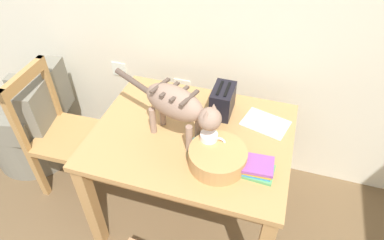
{
  "coord_description": "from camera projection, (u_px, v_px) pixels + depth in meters",
  "views": [
    {
      "loc": [
        0.42,
        0.26,
        2.08
      ],
      "look_at": [
        0.01,
        1.58,
        0.86
      ],
      "focal_mm": 31.65,
      "sensor_mm": 36.0,
      "label": 1
    }
  ],
  "objects": [
    {
      "name": "wall_rear",
      "position": [
        222.0,
        3.0,
        2.06
      ],
      "size": [
        4.57,
        0.11,
        2.5
      ],
      "color": "silver",
      "rests_on": "ground_plane"
    },
    {
      "name": "wicker_basket",
      "position": [
        218.0,
        157.0,
        1.71
      ],
      "size": [
        0.3,
        0.3,
        0.1
      ],
      "color": "tan",
      "rests_on": "dining_table"
    },
    {
      "name": "dining_table",
      "position": [
        192.0,
        145.0,
        1.97
      ],
      "size": [
        1.11,
        0.87,
        0.76
      ],
      "color": "tan",
      "rests_on": "ground_plane"
    },
    {
      "name": "saucer_bowl",
      "position": [
        208.0,
        149.0,
        1.79
      ],
      "size": [
        0.2,
        0.2,
        0.04
      ],
      "primitive_type": "cylinder",
      "color": "teal",
      "rests_on": "dining_table"
    },
    {
      "name": "cat",
      "position": [
        178.0,
        105.0,
        1.73
      ],
      "size": [
        0.65,
        0.26,
        0.33
      ],
      "rotation": [
        0.0,
        0.0,
        -1.88
      ],
      "color": "gray",
      "rests_on": "dining_table"
    },
    {
      "name": "wicker_armchair",
      "position": [
        33.0,
        129.0,
        2.65
      ],
      "size": [
        0.65,
        0.67,
        0.78
      ],
      "rotation": [
        0.0,
        0.0,
        1.76
      ],
      "color": "slate",
      "rests_on": "ground_plane"
    },
    {
      "name": "book_stack",
      "position": [
        254.0,
        167.0,
        1.68
      ],
      "size": [
        0.2,
        0.15,
        0.06
      ],
      "color": "#559F5F",
      "rests_on": "dining_table"
    },
    {
      "name": "toaster",
      "position": [
        223.0,
        101.0,
        1.99
      ],
      "size": [
        0.12,
        0.2,
        0.18
      ],
      "color": "black",
      "rests_on": "dining_table"
    },
    {
      "name": "magazine",
      "position": [
        265.0,
        123.0,
        1.97
      ],
      "size": [
        0.29,
        0.24,
        0.01
      ],
      "primitive_type": "cube",
      "rotation": [
        0.0,
        0.0,
        -0.26
      ],
      "color": "silver",
      "rests_on": "dining_table"
    },
    {
      "name": "coffee_mug",
      "position": [
        209.0,
        140.0,
        1.74
      ],
      "size": [
        0.13,
        0.09,
        0.09
      ],
      "color": "white",
      "rests_on": "saucer_bowl"
    },
    {
      "name": "wooden_chair_near",
      "position": [
        63.0,
        134.0,
        2.33
      ],
      "size": [
        0.43,
        0.43,
        0.94
      ],
      "rotation": [
        0.0,
        0.0,
        -1.54
      ],
      "color": "#B2854C",
      "rests_on": "ground_plane"
    }
  ]
}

